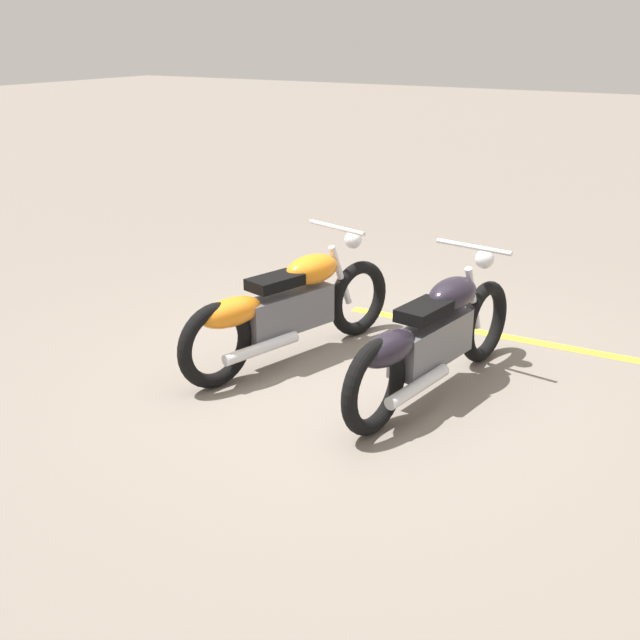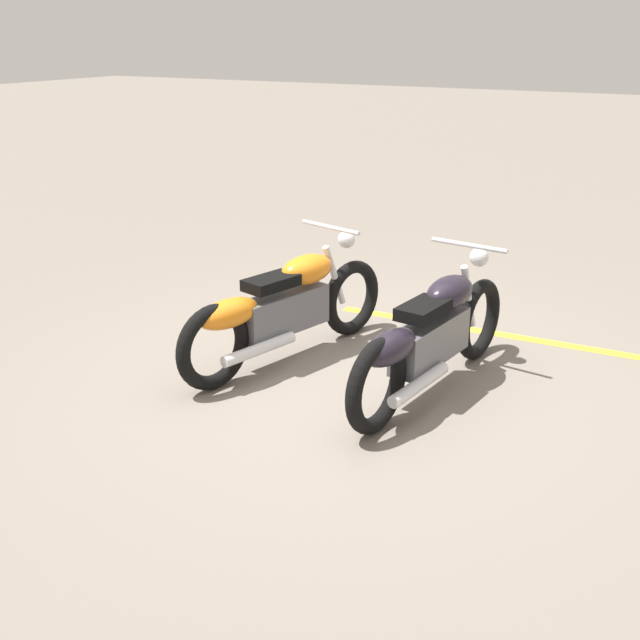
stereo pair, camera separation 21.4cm
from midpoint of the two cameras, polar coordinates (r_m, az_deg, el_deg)
The scene contains 4 objects.
ground_plane at distance 6.14m, azimuth 1.42°, elevation -4.15°, with size 60.00×60.00×0.00m, color slate.
motorcycle_bright_foreground at distance 6.26m, azimuth -3.68°, elevation 0.91°, with size 2.18×0.78×1.04m.
motorcycle_dark_foreground at distance 5.72m, azimuth 7.00°, elevation -1.15°, with size 2.23×0.62×1.04m.
parking_stripe_near at distance 7.10m, azimuth 12.78°, elevation -1.12°, with size 3.20×0.12×0.01m, color yellow.
Camera 2 is at (5.01, 2.46, 2.57)m, focal length 43.81 mm.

